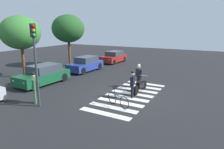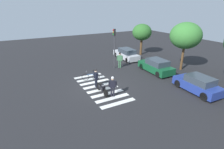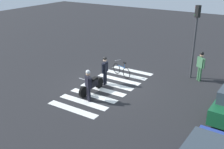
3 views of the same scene
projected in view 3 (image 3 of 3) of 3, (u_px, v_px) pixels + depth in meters
name	position (u px, v px, depth m)	size (l,w,h in m)	color
ground_plane	(107.00, 87.00, 15.94)	(60.00, 60.00, 0.00)	#232326
police_motorcycle	(92.00, 85.00, 15.12)	(2.07, 0.62, 1.03)	black
leaning_bicycle	(121.00, 70.00, 17.39)	(0.72, 1.63, 1.02)	black
officer_on_foot	(88.00, 83.00, 13.94)	(0.41, 0.58, 1.75)	black
officer_by_motorcycle	(105.00, 69.00, 15.93)	(0.66, 0.27, 1.75)	black
pedestrian_bystander	(201.00, 64.00, 16.41)	(0.47, 0.57, 1.88)	#3F724C
crosswalk_stripes	(107.00, 87.00, 15.94)	(6.75, 2.94, 0.01)	silver
traffic_light_pole	(195.00, 31.00, 16.19)	(0.31, 0.36, 4.51)	#38383D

